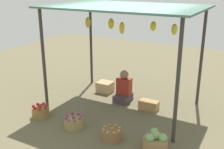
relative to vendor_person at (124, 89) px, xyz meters
name	(u,v)px	position (x,y,z in m)	size (l,w,h in m)	color
ground_plane	(123,106)	(0.13, -0.26, -0.30)	(14.00, 14.00, 0.00)	brown
market_stall_structure	(125,14)	(0.12, -0.25, 1.84)	(3.31, 2.22, 2.32)	#38332D
vendor_person	(124,89)	(0.00, 0.00, 0.00)	(0.36, 0.44, 0.78)	#47363E
basket_red_apples	(41,111)	(-1.21, -1.62, -0.18)	(0.37, 0.37, 0.28)	olive
basket_purple_onions	(74,122)	(-0.30, -1.66, -0.19)	(0.39, 0.39, 0.26)	#94814C
basket_potatoes	(112,134)	(0.60, -1.69, -0.19)	(0.37, 0.37, 0.25)	brown
basket_cabbages	(155,142)	(1.43, -1.62, -0.14)	(0.43, 0.43, 0.37)	#9A764D
wooden_crate_near_vendor	(149,105)	(0.73, -0.16, -0.20)	(0.43, 0.25, 0.21)	#AC8351
wooden_crate_stacked_rear	(105,87)	(-0.69, 0.29, -0.16)	(0.39, 0.34, 0.28)	tan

